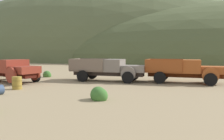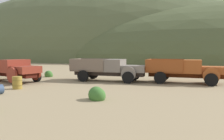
{
  "view_description": "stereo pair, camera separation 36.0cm",
  "coord_description": "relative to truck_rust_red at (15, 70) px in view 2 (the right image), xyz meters",
  "views": [
    {
      "loc": [
        16.12,
        -10.42,
        2.51
      ],
      "look_at": [
        9.82,
        5.74,
        1.15
      ],
      "focal_mm": 36.92,
      "sensor_mm": 36.0,
      "label": 1
    },
    {
      "loc": [
        16.45,
        -10.29,
        2.51
      ],
      "look_at": [
        9.82,
        5.74,
        1.15
      ],
      "focal_mm": 36.92,
      "sensor_mm": 36.0,
      "label": 2
    }
  ],
  "objects": [
    {
      "name": "truck_oxide_orange",
      "position": [
        13.6,
        4.78,
        0.01
      ],
      "size": [
        6.17,
        2.7,
        1.91
      ],
      "rotation": [
        0.0,
        0.0,
        0.04
      ],
      "color": "#51220D",
      "rests_on": "ground"
    },
    {
      "name": "hill_center",
      "position": [
        -23.78,
        53.57,
        -1.01
      ],
      "size": [
        118.43,
        53.23,
        45.68
      ],
      "primitive_type": "ellipsoid",
      "color": "#56603D",
      "rests_on": "ground"
    },
    {
      "name": "truck_rust_red",
      "position": [
        0.0,
        0.0,
        0.0
      ],
      "size": [
        6.02,
        3.4,
        1.89
      ],
      "rotation": [
        0.0,
        0.0,
        -0.22
      ],
      "color": "#42140D",
      "rests_on": "ground"
    },
    {
      "name": "bush_back_edge",
      "position": [
        0.01,
        4.41,
        -0.8
      ],
      "size": [
        0.83,
        0.77,
        0.81
      ],
      "color": "#3D702D",
      "rests_on": "ground"
    },
    {
      "name": "truck_primer_gray",
      "position": [
        7.37,
        3.73,
        0.01
      ],
      "size": [
        6.61,
        2.87,
        1.91
      ],
      "rotation": [
        0.0,
        0.0,
        0.07
      ],
      "color": "#3D322D",
      "rests_on": "ground"
    },
    {
      "name": "bush_front_right",
      "position": [
        9.48,
        -3.81,
        -0.77
      ],
      "size": [
        1.02,
        0.94,
        0.88
      ],
      "color": "#3D702D",
      "rests_on": "ground"
    },
    {
      "name": "oil_drum_by_truck",
      "position": [
        2.9,
        -2.69,
        -0.58
      ],
      "size": [
        0.68,
        0.68,
        0.85
      ],
      "color": "olive",
      "rests_on": "ground"
    }
  ]
}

